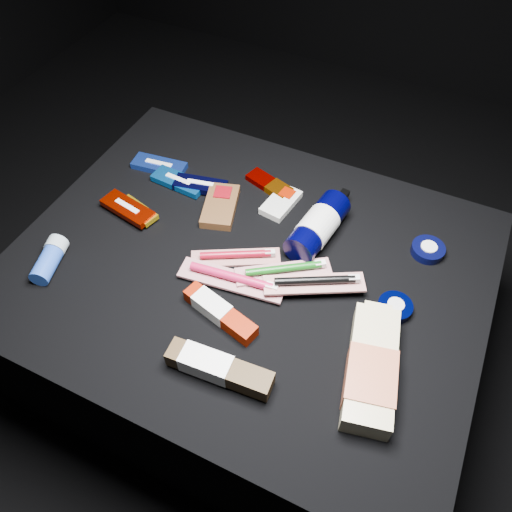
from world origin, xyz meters
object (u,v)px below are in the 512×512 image
at_px(bodywash_bottle, 371,370).
at_px(toothpaste_carton_red, 217,311).
at_px(lotion_bottle, 318,226).
at_px(deodorant_stick, 50,259).

distance_m(bodywash_bottle, toothpaste_carton_red, 0.30).
height_order(lotion_bottle, bodywash_bottle, lotion_bottle).
bearing_deg(deodorant_stick, lotion_bottle, 17.37).
xyz_separation_m(lotion_bottle, deodorant_stick, (-0.47, -0.31, -0.01)).
distance_m(lotion_bottle, toothpaste_carton_red, 0.29).
bearing_deg(toothpaste_carton_red, deodorant_stick, -158.65).
bearing_deg(lotion_bottle, toothpaste_carton_red, -102.58).
distance_m(bodywash_bottle, deodorant_stick, 0.68).
height_order(lotion_bottle, deodorant_stick, lotion_bottle).
bearing_deg(bodywash_bottle, deodorant_stick, 171.68).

